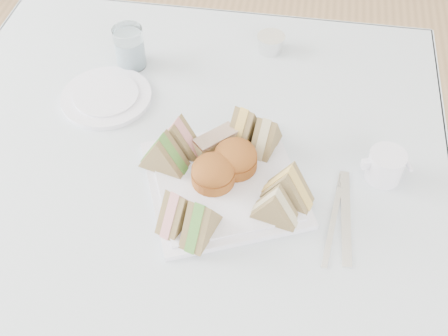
% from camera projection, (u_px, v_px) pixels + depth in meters
% --- Properties ---
extents(floor, '(4.00, 4.00, 0.00)m').
position_uv_depth(floor, '(194.00, 332.00, 1.63)').
color(floor, '#9E7751').
rests_on(floor, ground).
extents(table, '(0.90, 0.90, 0.74)m').
position_uv_depth(table, '(187.00, 266.00, 1.35)').
color(table, brown).
rests_on(table, floor).
extents(tablecloth, '(1.02, 1.02, 0.01)m').
position_uv_depth(tablecloth, '(178.00, 163.00, 1.06)').
color(tablecloth, silver).
rests_on(tablecloth, table).
extents(serving_plate, '(0.35, 0.35, 0.01)m').
position_uv_depth(serving_plate, '(224.00, 184.00, 1.02)').
color(serving_plate, white).
rests_on(serving_plate, tablecloth).
extents(sandwich_fl_a, '(0.07, 0.09, 0.07)m').
position_uv_depth(sandwich_fl_a, '(177.00, 207.00, 0.93)').
color(sandwich_fl_a, olive).
rests_on(sandwich_fl_a, serving_plate).
extents(sandwich_fl_b, '(0.06, 0.10, 0.08)m').
position_uv_depth(sandwich_fl_b, '(201.00, 219.00, 0.91)').
color(sandwich_fl_b, olive).
rests_on(sandwich_fl_b, serving_plate).
extents(sandwich_fr_a, '(0.10, 0.07, 0.08)m').
position_uv_depth(sandwich_fr_a, '(288.00, 184.00, 0.96)').
color(sandwich_fr_a, olive).
rests_on(sandwich_fr_a, serving_plate).
extents(sandwich_fr_b, '(0.09, 0.05, 0.07)m').
position_uv_depth(sandwich_fr_b, '(275.00, 204.00, 0.94)').
color(sandwich_fr_b, olive).
rests_on(sandwich_fr_b, serving_plate).
extents(sandwich_bl_a, '(0.10, 0.06, 0.08)m').
position_uv_depth(sandwich_bl_a, '(163.00, 151.00, 1.01)').
color(sandwich_bl_a, olive).
rests_on(sandwich_bl_a, serving_plate).
extents(sandwich_bl_b, '(0.10, 0.06, 0.08)m').
position_uv_depth(sandwich_bl_b, '(178.00, 135.00, 1.04)').
color(sandwich_bl_b, olive).
rests_on(sandwich_bl_b, serving_plate).
extents(sandwich_br_a, '(0.06, 0.09, 0.07)m').
position_uv_depth(sandwich_br_a, '(266.00, 134.00, 1.04)').
color(sandwich_br_a, olive).
rests_on(sandwich_br_a, serving_plate).
extents(sandwich_br_b, '(0.07, 0.10, 0.08)m').
position_uv_depth(sandwich_br_b, '(244.00, 124.00, 1.06)').
color(sandwich_br_b, olive).
rests_on(sandwich_br_b, serving_plate).
extents(scone_left, '(0.10, 0.10, 0.05)m').
position_uv_depth(scone_left, '(213.00, 172.00, 0.99)').
color(scone_left, brown).
rests_on(scone_left, serving_plate).
extents(scone_right, '(0.11, 0.11, 0.05)m').
position_uv_depth(scone_right, '(235.00, 158.00, 1.02)').
color(scone_right, brown).
rests_on(scone_right, serving_plate).
extents(pastry_slice, '(0.08, 0.08, 0.04)m').
position_uv_depth(pastry_slice, '(216.00, 143.00, 1.05)').
color(pastry_slice, beige).
rests_on(pastry_slice, serving_plate).
extents(side_plate, '(0.23, 0.23, 0.01)m').
position_uv_depth(side_plate, '(106.00, 97.00, 1.17)').
color(side_plate, white).
rests_on(side_plate, tablecloth).
extents(water_glass, '(0.08, 0.08, 0.09)m').
position_uv_depth(water_glass, '(130.00, 47.00, 1.22)').
color(water_glass, white).
rests_on(water_glass, tablecloth).
extents(tea_strainer, '(0.08, 0.08, 0.04)m').
position_uv_depth(tea_strainer, '(271.00, 44.00, 1.27)').
color(tea_strainer, silver).
rests_on(tea_strainer, tablecloth).
extents(knife, '(0.02, 0.21, 0.00)m').
position_uv_depth(knife, '(346.00, 217.00, 0.98)').
color(knife, silver).
rests_on(knife, tablecloth).
extents(fork, '(0.03, 0.17, 0.00)m').
position_uv_depth(fork, '(332.00, 226.00, 0.96)').
color(fork, silver).
rests_on(fork, tablecloth).
extents(creamer_jug, '(0.08, 0.08, 0.06)m').
position_uv_depth(creamer_jug, '(385.00, 166.00, 1.02)').
color(creamer_jug, white).
rests_on(creamer_jug, tablecloth).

